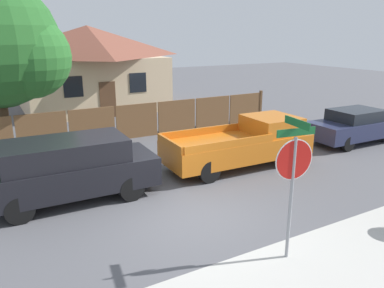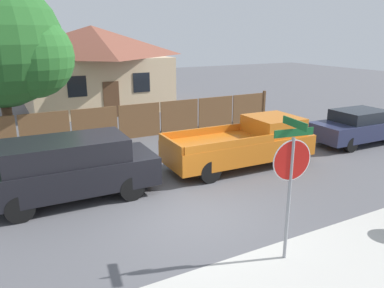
# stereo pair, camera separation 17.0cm
# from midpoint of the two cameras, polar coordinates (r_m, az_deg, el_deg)

# --- Properties ---
(ground_plane) EXTENTS (80.00, 80.00, 0.00)m
(ground_plane) POSITION_cam_midpoint_polar(r_m,az_deg,el_deg) (9.78, -0.29, -11.04)
(ground_plane) COLOR #56565B
(wooden_fence) EXTENTS (14.16, 0.12, 1.63)m
(wooden_fence) POSITION_cam_midpoint_polar(r_m,az_deg,el_deg) (16.98, -8.65, 3.50)
(wooden_fence) COLOR brown
(wooden_fence) RESTS_ON ground
(house) EXTENTS (8.69, 7.52, 5.01)m
(house) POSITION_cam_midpoint_polar(r_m,az_deg,el_deg) (24.56, -15.56, 11.38)
(house) COLOR beige
(house) RESTS_ON ground
(oak_tree) EXTENTS (5.21, 4.96, 6.64)m
(oak_tree) POSITION_cam_midpoint_polar(r_m,az_deg,el_deg) (16.50, -27.39, 13.05)
(oak_tree) COLOR brown
(oak_tree) RESTS_ON ground
(red_suv) EXTENTS (4.69, 2.00, 1.76)m
(red_suv) POSITION_cam_midpoint_polar(r_m,az_deg,el_deg) (10.93, -18.52, -3.45)
(red_suv) COLOR black
(red_suv) RESTS_ON ground
(orange_pickup) EXTENTS (5.31, 2.06, 1.66)m
(orange_pickup) POSITION_cam_midpoint_polar(r_m,az_deg,el_deg) (13.27, 7.48, 0.13)
(orange_pickup) COLOR orange
(orange_pickup) RESTS_ON ground
(parked_sedan) EXTENTS (4.58, 1.83, 1.46)m
(parked_sedan) POSITION_cam_midpoint_polar(r_m,az_deg,el_deg) (17.49, 23.59, 2.61)
(parked_sedan) COLOR #282D4C
(parked_sedan) RESTS_ON ground
(stop_sign) EXTENTS (0.85, 0.77, 2.97)m
(stop_sign) POSITION_cam_midpoint_polar(r_m,az_deg,el_deg) (7.58, 14.57, -3.53)
(stop_sign) COLOR gray
(stop_sign) RESTS_ON ground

